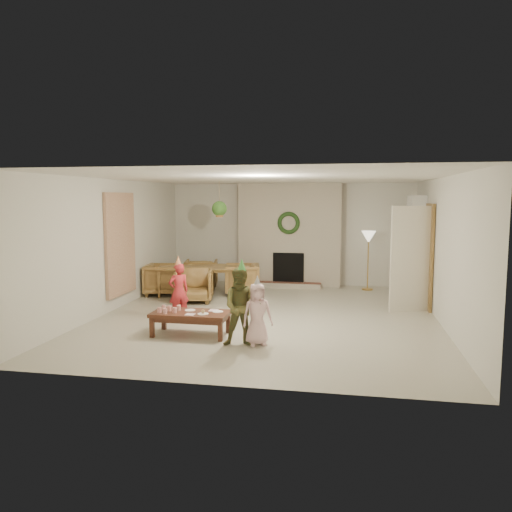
% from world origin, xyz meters
% --- Properties ---
extents(floor, '(7.00, 7.00, 0.00)m').
position_xyz_m(floor, '(0.00, 0.00, 0.00)').
color(floor, '#B7B29E').
rests_on(floor, ground).
extents(ceiling, '(7.00, 7.00, 0.00)m').
position_xyz_m(ceiling, '(0.00, 0.00, 2.50)').
color(ceiling, white).
rests_on(ceiling, wall_back).
extents(wall_back, '(7.00, 0.00, 7.00)m').
position_xyz_m(wall_back, '(0.00, 3.50, 1.25)').
color(wall_back, silver).
rests_on(wall_back, floor).
extents(wall_front, '(7.00, 0.00, 7.00)m').
position_xyz_m(wall_front, '(0.00, -3.50, 1.25)').
color(wall_front, silver).
rests_on(wall_front, floor).
extents(wall_left, '(0.00, 7.00, 7.00)m').
position_xyz_m(wall_left, '(-3.00, 0.00, 1.25)').
color(wall_left, silver).
rests_on(wall_left, floor).
extents(wall_right, '(0.00, 7.00, 7.00)m').
position_xyz_m(wall_right, '(3.00, 0.00, 1.25)').
color(wall_right, silver).
rests_on(wall_right, floor).
extents(fireplace_mass, '(2.50, 0.40, 2.50)m').
position_xyz_m(fireplace_mass, '(0.00, 3.30, 1.25)').
color(fireplace_mass, '#4D1814').
rests_on(fireplace_mass, floor).
extents(fireplace_hearth, '(1.60, 0.30, 0.12)m').
position_xyz_m(fireplace_hearth, '(0.00, 2.95, 0.06)').
color(fireplace_hearth, '#5B2219').
rests_on(fireplace_hearth, floor).
extents(fireplace_firebox, '(0.75, 0.12, 0.75)m').
position_xyz_m(fireplace_firebox, '(0.00, 3.12, 0.45)').
color(fireplace_firebox, black).
rests_on(fireplace_firebox, floor).
extents(fireplace_wreath, '(0.54, 0.10, 0.54)m').
position_xyz_m(fireplace_wreath, '(0.00, 3.07, 1.55)').
color(fireplace_wreath, '#1B3B16').
rests_on(fireplace_wreath, fireplace_mass).
extents(floor_lamp_base, '(0.26, 0.26, 0.03)m').
position_xyz_m(floor_lamp_base, '(1.88, 3.00, 0.01)').
color(floor_lamp_base, gold).
rests_on(floor_lamp_base, floor).
extents(floor_lamp_post, '(0.03, 0.03, 1.25)m').
position_xyz_m(floor_lamp_post, '(1.88, 3.00, 0.65)').
color(floor_lamp_post, gold).
rests_on(floor_lamp_post, floor).
extents(floor_lamp_shade, '(0.33, 0.33, 0.28)m').
position_xyz_m(floor_lamp_shade, '(1.88, 3.00, 1.25)').
color(floor_lamp_shade, beige).
rests_on(floor_lamp_shade, floor_lamp_post).
extents(bookshelf_carcass, '(0.30, 1.00, 2.20)m').
position_xyz_m(bookshelf_carcass, '(2.84, 2.30, 1.10)').
color(bookshelf_carcass, white).
rests_on(bookshelf_carcass, floor).
extents(bookshelf_shelf_a, '(0.30, 0.92, 0.03)m').
position_xyz_m(bookshelf_shelf_a, '(2.82, 2.30, 0.45)').
color(bookshelf_shelf_a, white).
rests_on(bookshelf_shelf_a, bookshelf_carcass).
extents(bookshelf_shelf_b, '(0.30, 0.92, 0.03)m').
position_xyz_m(bookshelf_shelf_b, '(2.82, 2.30, 0.85)').
color(bookshelf_shelf_b, white).
rests_on(bookshelf_shelf_b, bookshelf_carcass).
extents(bookshelf_shelf_c, '(0.30, 0.92, 0.03)m').
position_xyz_m(bookshelf_shelf_c, '(2.82, 2.30, 1.25)').
color(bookshelf_shelf_c, white).
rests_on(bookshelf_shelf_c, bookshelf_carcass).
extents(bookshelf_shelf_d, '(0.30, 0.92, 0.03)m').
position_xyz_m(bookshelf_shelf_d, '(2.82, 2.30, 1.65)').
color(bookshelf_shelf_d, white).
rests_on(bookshelf_shelf_d, bookshelf_carcass).
extents(books_row_lower, '(0.20, 0.40, 0.24)m').
position_xyz_m(books_row_lower, '(2.80, 2.15, 0.59)').
color(books_row_lower, '#A12E1D').
rests_on(books_row_lower, bookshelf_shelf_a).
extents(books_row_mid, '(0.20, 0.44, 0.24)m').
position_xyz_m(books_row_mid, '(2.80, 2.35, 0.99)').
color(books_row_mid, '#2A539A').
rests_on(books_row_mid, bookshelf_shelf_b).
extents(books_row_upper, '(0.20, 0.36, 0.22)m').
position_xyz_m(books_row_upper, '(2.80, 2.20, 1.38)').
color(books_row_upper, olive).
rests_on(books_row_upper, bookshelf_shelf_c).
extents(door_frame, '(0.05, 0.86, 2.04)m').
position_xyz_m(door_frame, '(2.96, 1.20, 1.02)').
color(door_frame, olive).
rests_on(door_frame, floor).
extents(door_leaf, '(0.77, 0.32, 2.00)m').
position_xyz_m(door_leaf, '(2.58, 0.82, 1.00)').
color(door_leaf, beige).
rests_on(door_leaf, floor).
extents(curtain_panel, '(0.06, 1.20, 2.00)m').
position_xyz_m(curtain_panel, '(-2.96, 0.20, 1.25)').
color(curtain_panel, beige).
rests_on(curtain_panel, wall_left).
extents(dining_table, '(1.95, 1.33, 0.63)m').
position_xyz_m(dining_table, '(-1.86, 1.70, 0.31)').
color(dining_table, olive).
rests_on(dining_table, floor).
extents(dining_chair_near, '(0.88, 0.90, 0.69)m').
position_xyz_m(dining_chair_near, '(-1.70, 0.93, 0.35)').
color(dining_chair_near, olive).
rests_on(dining_chair_near, floor).
extents(dining_chair_far, '(0.88, 0.90, 0.69)m').
position_xyz_m(dining_chair_far, '(-2.01, 2.47, 0.35)').
color(dining_chair_far, olive).
rests_on(dining_chair_far, floor).
extents(dining_chair_left, '(0.90, 0.88, 0.69)m').
position_xyz_m(dining_chair_left, '(-2.63, 1.54, 0.35)').
color(dining_chair_left, olive).
rests_on(dining_chair_left, floor).
extents(dining_chair_right, '(0.90, 0.88, 0.69)m').
position_xyz_m(dining_chair_right, '(-0.90, 1.90, 0.35)').
color(dining_chair_right, olive).
rests_on(dining_chair_right, floor).
extents(hanging_plant_cord, '(0.01, 0.01, 0.70)m').
position_xyz_m(hanging_plant_cord, '(-1.30, 1.50, 2.15)').
color(hanging_plant_cord, tan).
rests_on(hanging_plant_cord, ceiling).
extents(hanging_plant_pot, '(0.16, 0.16, 0.12)m').
position_xyz_m(hanging_plant_pot, '(-1.30, 1.50, 1.80)').
color(hanging_plant_pot, brown).
rests_on(hanging_plant_pot, hanging_plant_cord).
extents(hanging_plant_foliage, '(0.32, 0.32, 0.32)m').
position_xyz_m(hanging_plant_foliage, '(-1.30, 1.50, 1.92)').
color(hanging_plant_foliage, '#29541C').
rests_on(hanging_plant_foliage, hanging_plant_pot).
extents(coffee_table_top, '(1.21, 0.61, 0.06)m').
position_xyz_m(coffee_table_top, '(-0.99, -1.51, 0.34)').
color(coffee_table_top, '#532B1B').
rests_on(coffee_table_top, floor).
extents(coffee_table_apron, '(1.11, 0.52, 0.07)m').
position_xyz_m(coffee_table_apron, '(-0.99, -1.51, 0.28)').
color(coffee_table_apron, '#532B1B').
rests_on(coffee_table_apron, floor).
extents(coffee_leg_fl, '(0.07, 0.07, 0.31)m').
position_xyz_m(coffee_leg_fl, '(-1.53, -1.75, 0.16)').
color(coffee_leg_fl, '#532B1B').
rests_on(coffee_leg_fl, floor).
extents(coffee_leg_fr, '(0.07, 0.07, 0.31)m').
position_xyz_m(coffee_leg_fr, '(-0.44, -1.76, 0.16)').
color(coffee_leg_fr, '#532B1B').
rests_on(coffee_leg_fr, floor).
extents(coffee_leg_bl, '(0.07, 0.07, 0.31)m').
position_xyz_m(coffee_leg_bl, '(-1.53, -1.26, 0.16)').
color(coffee_leg_bl, '#532B1B').
rests_on(coffee_leg_bl, floor).
extents(coffee_leg_br, '(0.07, 0.07, 0.31)m').
position_xyz_m(coffee_leg_br, '(-0.44, -1.27, 0.16)').
color(coffee_leg_br, '#532B1B').
rests_on(coffee_leg_br, floor).
extents(cup_a, '(0.07, 0.07, 0.08)m').
position_xyz_m(cup_a, '(-1.45, -1.64, 0.41)').
color(cup_a, white).
rests_on(cup_a, coffee_table_top).
extents(cup_b, '(0.07, 0.07, 0.08)m').
position_xyz_m(cup_b, '(-1.45, -1.46, 0.41)').
color(cup_b, white).
rests_on(cup_b, coffee_table_top).
extents(cup_c, '(0.07, 0.07, 0.08)m').
position_xyz_m(cup_c, '(-1.34, -1.69, 0.41)').
color(cup_c, white).
rests_on(cup_c, coffee_table_top).
extents(cup_d, '(0.07, 0.07, 0.08)m').
position_xyz_m(cup_d, '(-1.34, -1.51, 0.41)').
color(cup_d, white).
rests_on(cup_d, coffee_table_top).
extents(cup_e, '(0.07, 0.07, 0.08)m').
position_xyz_m(cup_e, '(-1.21, -1.62, 0.41)').
color(cup_e, white).
rests_on(cup_e, coffee_table_top).
extents(cup_f, '(0.07, 0.07, 0.08)m').
position_xyz_m(cup_f, '(-1.21, -1.43, 0.41)').
color(cup_f, white).
rests_on(cup_f, coffee_table_top).
extents(plate_a, '(0.17, 0.17, 0.01)m').
position_xyz_m(plate_a, '(-1.03, -1.40, 0.37)').
color(plate_a, white).
rests_on(plate_a, coffee_table_top).
extents(plate_b, '(0.17, 0.17, 0.01)m').
position_xyz_m(plate_b, '(-0.76, -1.60, 0.37)').
color(plate_b, white).
rests_on(plate_b, coffee_table_top).
extents(plate_c, '(0.17, 0.17, 0.01)m').
position_xyz_m(plate_c, '(-0.57, -1.42, 0.37)').
color(plate_c, white).
rests_on(plate_c, coffee_table_top).
extents(food_scoop, '(0.07, 0.07, 0.06)m').
position_xyz_m(food_scoop, '(-0.76, -1.60, 0.41)').
color(food_scoop, tan).
rests_on(food_scoop, plate_b).
extents(napkin_left, '(0.14, 0.14, 0.01)m').
position_xyz_m(napkin_left, '(-0.94, -1.68, 0.37)').
color(napkin_left, '#FFBBD9').
rests_on(napkin_left, coffee_table_top).
extents(napkin_right, '(0.14, 0.14, 0.01)m').
position_xyz_m(napkin_right, '(-0.66, -1.35, 0.37)').
color(napkin_right, '#FFBBD9').
rests_on(napkin_right, coffee_table_top).
extents(child_red, '(0.44, 0.41, 1.01)m').
position_xyz_m(child_red, '(-1.51, -0.56, 0.50)').
color(child_red, '#B8272C').
rests_on(child_red, floor).
extents(party_hat_red, '(0.17, 0.17, 0.19)m').
position_xyz_m(party_hat_red, '(-1.51, -0.56, 1.05)').
color(party_hat_red, gold).
rests_on(party_hat_red, child_red).
extents(child_plaid, '(0.63, 0.53, 1.15)m').
position_xyz_m(child_plaid, '(-0.08, -1.92, 0.57)').
color(child_plaid, brown).
rests_on(child_plaid, floor).
extents(party_hat_plaid, '(0.16, 0.16, 0.19)m').
position_xyz_m(party_hat_plaid, '(-0.08, -1.92, 1.19)').
color(party_hat_plaid, '#50B64E').
rests_on(party_hat_plaid, child_plaid).
extents(child_pink, '(0.53, 0.46, 0.92)m').
position_xyz_m(child_pink, '(0.13, -1.83, 0.46)').
color(child_pink, '#FFCBD0').
rests_on(child_pink, floor).
extents(party_hat_pink, '(0.15, 0.15, 0.17)m').
position_xyz_m(party_hat_pink, '(0.13, -1.83, 0.95)').
color(party_hat_pink, '#A8A9AF').
rests_on(party_hat_pink, child_pink).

